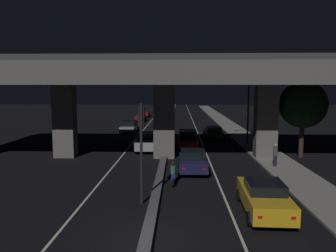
% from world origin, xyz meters
% --- Properties ---
extents(ground_plane, '(200.00, 200.00, 0.00)m').
position_xyz_m(ground_plane, '(0.00, 0.00, 0.00)').
color(ground_plane, black).
extents(lane_line_left_inner, '(0.12, 126.00, 0.00)m').
position_xyz_m(lane_line_left_inner, '(-3.67, 35.00, 0.00)').
color(lane_line_left_inner, beige).
rests_on(lane_line_left_inner, ground_plane).
extents(lane_line_right_inner, '(0.12, 126.00, 0.00)m').
position_xyz_m(lane_line_right_inner, '(3.67, 35.00, 0.00)').
color(lane_line_right_inner, beige).
rests_on(lane_line_right_inner, ground_plane).
extents(median_divider, '(0.49, 126.00, 0.25)m').
position_xyz_m(median_divider, '(0.00, 35.00, 0.13)').
color(median_divider, '#4C4C51').
rests_on(median_divider, ground_plane).
extents(sidewalk_right, '(2.98, 126.00, 0.12)m').
position_xyz_m(sidewalk_right, '(8.89, 28.00, 0.06)').
color(sidewalk_right, gray).
rests_on(sidewalk_right, ground_plane).
extents(elevated_overpass, '(37.80, 9.85, 8.59)m').
position_xyz_m(elevated_overpass, '(-0.30, 15.15, 6.60)').
color(elevated_overpass, '#5B5956').
rests_on(elevated_overpass, ground_plane).
extents(traffic_light_left_of_median, '(0.30, 0.49, 5.09)m').
position_xyz_m(traffic_light_left_of_median, '(-0.64, 4.16, 3.47)').
color(traffic_light_left_of_median, black).
rests_on(traffic_light_left_of_median, ground_plane).
extents(street_lamp, '(2.44, 0.32, 8.91)m').
position_xyz_m(street_lamp, '(7.99, 21.77, 5.22)').
color(street_lamp, '#2D2D30').
rests_on(street_lamp, ground_plane).
extents(car_taxi_yellow_lead, '(2.16, 4.75, 1.55)m').
position_xyz_m(car_taxi_yellow_lead, '(5.20, 3.03, 0.79)').
color(car_taxi_yellow_lead, gold).
rests_on(car_taxi_yellow_lead, ground_plane).
extents(car_dark_blue_second, '(2.05, 3.94, 1.57)m').
position_xyz_m(car_dark_blue_second, '(2.19, 10.42, 0.80)').
color(car_dark_blue_second, '#141938').
rests_on(car_dark_blue_second, ground_plane).
extents(car_dark_red_third, '(2.03, 4.03, 1.77)m').
position_xyz_m(car_dark_red_third, '(2.09, 19.27, 0.91)').
color(car_dark_red_third, '#591414').
rests_on(car_dark_red_third, ground_plane).
extents(car_dark_green_fourth, '(2.07, 4.32, 1.37)m').
position_xyz_m(car_dark_green_fourth, '(5.20, 25.64, 0.73)').
color(car_dark_green_fourth, black).
rests_on(car_dark_green_fourth, ground_plane).
extents(car_silver_lead_oncoming, '(1.95, 4.87, 1.62)m').
position_xyz_m(car_silver_lead_oncoming, '(-1.87, 18.40, 0.83)').
color(car_silver_lead_oncoming, gray).
rests_on(car_silver_lead_oncoming, ground_plane).
extents(car_silver_second_oncoming, '(2.09, 4.64, 1.50)m').
position_xyz_m(car_silver_second_oncoming, '(-5.30, 30.70, 0.79)').
color(car_silver_second_oncoming, gray).
rests_on(car_silver_second_oncoming, ground_plane).
extents(car_dark_red_third_oncoming, '(2.03, 4.66, 1.46)m').
position_xyz_m(car_dark_red_third_oncoming, '(-5.49, 44.67, 0.75)').
color(car_dark_red_third_oncoming, '#591414').
rests_on(car_dark_red_third_oncoming, ground_plane).
extents(car_dark_red_fourth_oncoming, '(1.93, 4.69, 1.47)m').
position_xyz_m(car_dark_red_fourth_oncoming, '(-5.57, 52.95, 0.74)').
color(car_dark_red_fourth_oncoming, '#591414').
rests_on(car_dark_red_fourth_oncoming, ground_plane).
extents(motorcycle_blue_filtering_near, '(0.33, 1.73, 1.38)m').
position_xyz_m(motorcycle_blue_filtering_near, '(0.87, 7.62, 0.60)').
color(motorcycle_blue_filtering_near, black).
rests_on(motorcycle_blue_filtering_near, ground_plane).
extents(motorcycle_white_filtering_mid, '(0.32, 1.78, 1.51)m').
position_xyz_m(motorcycle_white_filtering_mid, '(0.61, 15.86, 0.64)').
color(motorcycle_white_filtering_mid, black).
rests_on(motorcycle_white_filtering_mid, ground_plane).
extents(pedestrian_on_sidewalk, '(0.32, 0.32, 1.67)m').
position_xyz_m(pedestrian_on_sidewalk, '(8.28, 11.86, 0.96)').
color(pedestrian_on_sidewalk, black).
rests_on(pedestrian_on_sidewalk, sidewalk_right).
extents(roadside_tree_kerbside_near, '(3.91, 3.91, 6.41)m').
position_xyz_m(roadside_tree_kerbside_near, '(11.50, 15.60, 4.43)').
color(roadside_tree_kerbside_near, '#2D2116').
rests_on(roadside_tree_kerbside_near, ground_plane).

